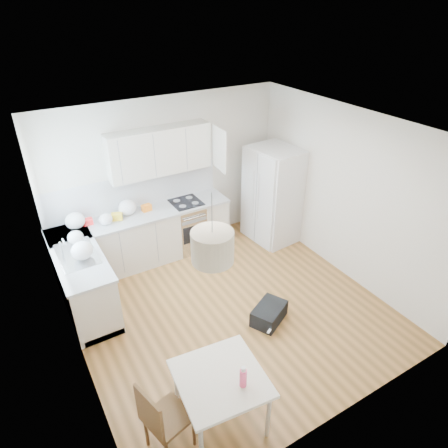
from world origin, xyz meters
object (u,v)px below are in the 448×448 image
at_px(dining_chair, 168,415).
at_px(refrigerator, 274,195).
at_px(dining_table, 220,382).
at_px(gym_bag, 269,314).

bearing_deg(dining_chair, refrigerator, 25.16).
relative_size(dining_table, gym_bag, 1.81).
distance_m(dining_table, gym_bag, 1.75).
xyz_separation_m(dining_table, gym_bag, (1.37, 0.98, -0.50)).
xyz_separation_m(dining_table, dining_chair, (-0.58, 0.02, -0.14)).
bearing_deg(refrigerator, gym_bag, -132.38).
relative_size(dining_chair, gym_bag, 1.80).
bearing_deg(dining_chair, dining_table, -16.50).
bearing_deg(dining_chair, gym_bag, 11.62).
bearing_deg(gym_bag, dining_chair, 178.92).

